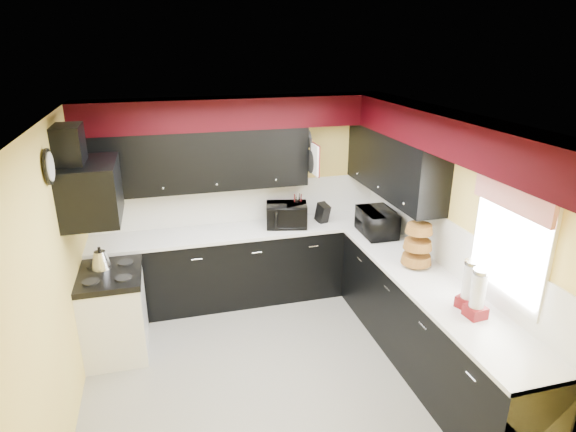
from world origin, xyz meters
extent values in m
plane|color=gray|center=(0.00, 0.00, 0.00)|extent=(3.60, 3.60, 0.00)
cube|color=#E0C666|center=(0.00, 1.80, 1.25)|extent=(3.60, 0.06, 2.50)
cube|color=#E0C666|center=(1.80, 0.00, 1.25)|extent=(0.06, 3.60, 2.50)
cube|color=#E0C666|center=(-1.80, 0.00, 1.25)|extent=(0.06, 3.60, 2.50)
cube|color=white|center=(0.00, 0.00, 2.50)|extent=(3.60, 3.60, 0.06)
cube|color=black|center=(0.00, 1.50, 0.45)|extent=(3.60, 0.60, 0.90)
cube|color=black|center=(1.50, -0.30, 0.45)|extent=(0.60, 3.00, 0.90)
cube|color=white|center=(0.00, 1.50, 0.92)|extent=(3.62, 0.64, 0.04)
cube|color=white|center=(1.50, -0.30, 0.92)|extent=(0.64, 3.02, 0.04)
cube|color=white|center=(0.00, 1.79, 1.19)|extent=(3.60, 0.02, 0.50)
cube|color=white|center=(1.79, 0.00, 1.19)|extent=(0.02, 3.60, 0.50)
cube|color=black|center=(-0.50, 1.62, 1.80)|extent=(2.60, 0.35, 0.70)
cube|color=black|center=(1.62, 0.90, 1.80)|extent=(0.35, 1.80, 0.70)
cube|color=black|center=(0.00, 1.62, 2.33)|extent=(3.60, 0.36, 0.35)
cube|color=black|center=(1.62, -0.18, 2.33)|extent=(0.36, 3.24, 0.35)
cube|color=white|center=(-1.50, 0.75, 0.43)|extent=(0.60, 0.75, 0.86)
cube|color=black|center=(-1.50, 0.75, 0.89)|extent=(0.62, 0.77, 0.06)
cube|color=black|center=(-1.55, 0.75, 1.78)|extent=(0.50, 0.78, 0.55)
cube|color=black|center=(-1.68, 0.75, 2.20)|extent=(0.24, 0.40, 0.40)
cube|color=red|center=(1.73, -0.90, 1.95)|extent=(0.04, 0.88, 0.20)
cube|color=white|center=(0.83, 1.30, 1.80)|extent=(0.03, 0.26, 0.35)
imported|color=black|center=(0.54, 1.47, 1.08)|extent=(0.57, 0.51, 0.29)
imported|color=black|center=(1.50, 0.93, 1.09)|extent=(0.38, 0.55, 0.30)
cylinder|color=silver|center=(0.69, 1.52, 1.02)|extent=(0.16, 0.16, 0.16)
cube|color=black|center=(1.01, 1.48, 1.06)|extent=(0.15, 0.18, 0.25)
camera|label=1|loc=(-0.89, -3.88, 3.12)|focal=30.00mm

